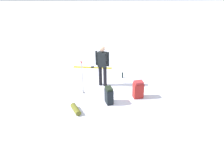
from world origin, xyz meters
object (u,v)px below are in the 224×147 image
object	(u,v)px
thermos_bottle	(122,75)
backpack_bright	(109,95)
skier_standing	(102,64)
backpack_large_dark	(138,90)
ski_poles_planted_near	(82,76)
ski_pair_near	(93,67)
sleeping_mat_rolled	(76,109)

from	to	relation	value
thermos_bottle	backpack_bright	bearing A→B (deg)	162.34
skier_standing	backpack_large_dark	distance (m)	1.75
ski_poles_planted_near	thermos_bottle	size ratio (longest dim) A/B	5.10
ski_pair_near	skier_standing	bearing A→B (deg)	-163.24
backpack_bright	sleeping_mat_rolled	xyz separation A→B (m)	(-0.49, 1.11, -0.22)
ski_pair_near	backpack_bright	size ratio (longest dim) A/B	3.10
ski_poles_planted_near	skier_standing	bearing A→B (deg)	-49.92
ski_pair_near	backpack_large_dark	size ratio (longest dim) A/B	2.91
backpack_large_dark	thermos_bottle	bearing A→B (deg)	15.39
backpack_large_dark	ski_poles_planted_near	world-z (taller)	ski_poles_planted_near
backpack_bright	sleeping_mat_rolled	bearing A→B (deg)	113.87
backpack_large_dark	backpack_bright	bearing A→B (deg)	107.78
thermos_bottle	ski_poles_planted_near	bearing A→B (deg)	128.60
backpack_large_dark	thermos_bottle	size ratio (longest dim) A/B	2.56
skier_standing	thermos_bottle	xyz separation A→B (m)	(0.66, -0.87, -0.82)
skier_standing	sleeping_mat_rolled	world-z (taller)	skier_standing
ski_pair_near	thermos_bottle	xyz separation A→B (m)	(-1.17, -1.42, 0.12)
skier_standing	sleeping_mat_rolled	bearing A→B (deg)	154.30
skier_standing	thermos_bottle	world-z (taller)	skier_standing
ski_poles_planted_near	backpack_bright	bearing A→B (deg)	-125.40
thermos_bottle	skier_standing	bearing A→B (deg)	127.29
ski_pair_near	backpack_bright	bearing A→B (deg)	-165.93
backpack_large_dark	backpack_bright	xyz separation A→B (m)	(-0.35, 1.08, -0.02)
backpack_bright	sleeping_mat_rolled	world-z (taller)	backpack_bright
ski_pair_near	backpack_bright	world-z (taller)	backpack_bright
backpack_large_dark	ski_pair_near	bearing A→B (deg)	33.72
skier_standing	backpack_bright	xyz separation A→B (m)	(-1.32, -0.24, -0.65)
ski_pair_near	sleeping_mat_rolled	distance (m)	3.65
backpack_large_dark	thermos_bottle	world-z (taller)	backpack_large_dark
ski_pair_near	ski_poles_planted_near	size ratio (longest dim) A/B	1.46
ski_pair_near	sleeping_mat_rolled	xyz separation A→B (m)	(-3.64, 0.32, 0.08)
sleeping_mat_rolled	thermos_bottle	bearing A→B (deg)	-35.14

